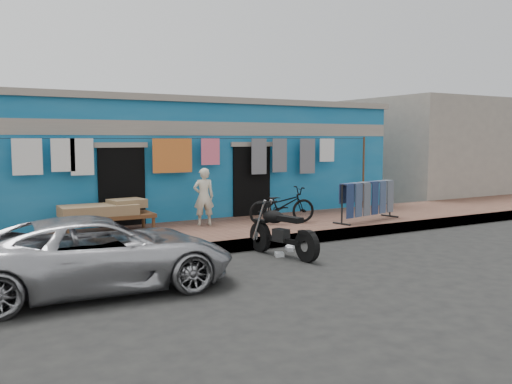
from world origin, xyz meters
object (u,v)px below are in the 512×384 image
at_px(motorcycle, 283,230).
at_px(charpoy, 108,217).
at_px(bicycle, 282,201).
at_px(seated_person, 204,197).
at_px(car, 100,252).
at_px(jeans_rack, 367,201).

height_order(motorcycle, charpoy, motorcycle).
relative_size(bicycle, charpoy, 0.82).
xyz_separation_m(seated_person, charpoy, (-2.25, 0.06, -0.34)).
distance_m(seated_person, charpoy, 2.27).
bearing_deg(seated_person, car, 58.46).
relative_size(charpoy, jeans_rack, 0.95).
bearing_deg(car, seated_person, -40.34).
bearing_deg(charpoy, bicycle, -10.85).
relative_size(bicycle, jeans_rack, 0.78).
bearing_deg(bicycle, jeans_rack, -97.70).
bearing_deg(car, motorcycle, -77.51).
relative_size(car, bicycle, 2.47).
distance_m(car, charpoy, 3.71).
height_order(charpoy, jeans_rack, jeans_rack).
relative_size(seated_person, charpoy, 0.67).
bearing_deg(motorcycle, charpoy, 118.69).
distance_m(bicycle, motorcycle, 2.61).
height_order(car, motorcycle, car).
bearing_deg(jeans_rack, motorcycle, -156.63).
distance_m(bicycle, charpoy, 4.07).
relative_size(motorcycle, jeans_rack, 0.79).
distance_m(seated_person, motorcycle, 2.95).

